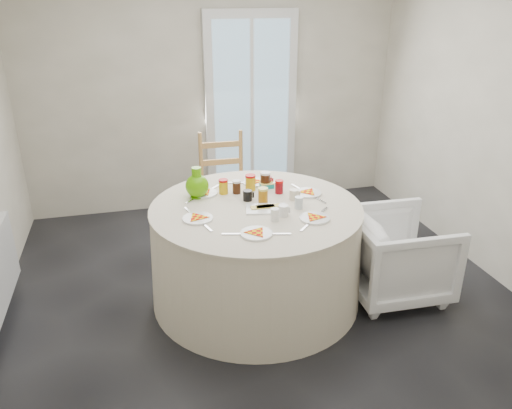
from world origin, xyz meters
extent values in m
plane|color=black|center=(0.00, 0.00, 0.00)|extent=(4.00, 4.00, 0.00)
cube|color=#BCB5A3|center=(0.00, 2.00, 1.30)|extent=(4.00, 0.02, 2.60)
cube|color=#BCB5A3|center=(2.00, 0.00, 1.30)|extent=(0.02, 4.00, 2.60)
cube|color=silver|center=(0.40, 1.95, 1.05)|extent=(1.00, 0.08, 2.10)
cylinder|color=beige|center=(-0.04, 0.01, 0.38)|extent=(1.64, 1.64, 0.83)
imported|color=white|center=(1.05, -0.23, 0.39)|extent=(0.71, 0.76, 0.76)
cube|color=#0C928D|center=(0.13, 0.34, 0.79)|extent=(0.12, 0.09, 0.04)
camera|label=1|loc=(-0.89, -3.30, 2.27)|focal=35.00mm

